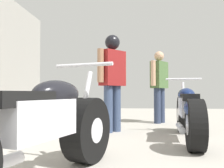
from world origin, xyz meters
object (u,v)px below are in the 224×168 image
motorcycle_maroon_cruiser (34,133)px  mechanic_with_helmet (112,74)px  motorcycle_black_naked (188,113)px  mechanic_in_blue (159,82)px

motorcycle_maroon_cruiser → mechanic_with_helmet: 2.59m
motorcycle_maroon_cruiser → motorcycle_black_naked: motorcycle_maroon_cruiser is taller
motorcycle_maroon_cruiser → mechanic_with_helmet: mechanic_with_helmet is taller
mechanic_with_helmet → motorcycle_maroon_cruiser: bearing=-97.4°
motorcycle_black_naked → mechanic_in_blue: size_ratio=1.23×
mechanic_in_blue → mechanic_with_helmet: mechanic_with_helmet is taller
motorcycle_maroon_cruiser → mechanic_with_helmet: bearing=82.6°
mechanic_with_helmet → mechanic_in_blue: bearing=53.8°
mechanic_in_blue → mechanic_with_helmet: size_ratio=0.96×
motorcycle_black_naked → mechanic_in_blue: 2.02m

